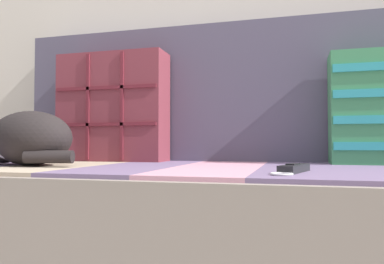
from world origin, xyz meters
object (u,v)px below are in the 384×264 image
at_px(couch, 221,237).
at_px(game_remote_near, 293,169).
at_px(throw_pillow_quilted, 113,108).
at_px(sleeping_cat, 26,140).

xyz_separation_m(couch, game_remote_near, (0.21, -0.21, 0.22)).
bearing_deg(throw_pillow_quilted, sleeping_cat, -109.96).
distance_m(throw_pillow_quilted, game_remote_near, 0.82).
relative_size(throw_pillow_quilted, sleeping_cat, 1.16).
height_order(couch, throw_pillow_quilted, throw_pillow_quilted).
xyz_separation_m(sleeping_cat, game_remote_near, (0.80, -0.08, -0.07)).
xyz_separation_m(throw_pillow_quilted, sleeping_cat, (-0.12, -0.34, -0.13)).
bearing_deg(sleeping_cat, game_remote_near, -5.94).
height_order(couch, game_remote_near, game_remote_near).
distance_m(throw_pillow_quilted, sleeping_cat, 0.38).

